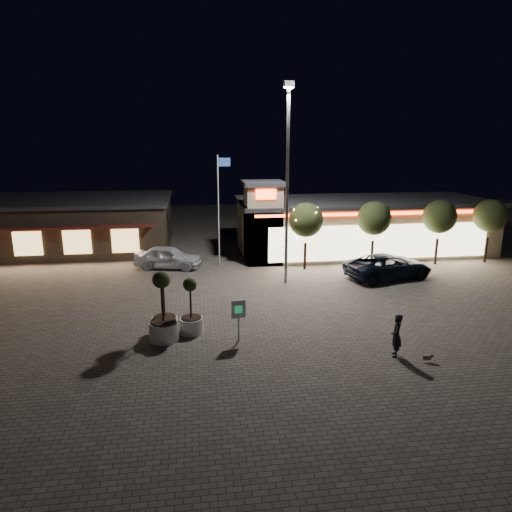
{
  "coord_description": "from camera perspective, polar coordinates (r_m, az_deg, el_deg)",
  "views": [
    {
      "loc": [
        -3.74,
        -19.79,
        9.09
      ],
      "look_at": [
        -0.22,
        6.0,
        2.39
      ],
      "focal_mm": 32.0,
      "sensor_mm": 36.0,
      "label": 1
    }
  ],
  "objects": [
    {
      "name": "ground",
      "position": [
        22.09,
        2.71,
        -9.87
      ],
      "size": [
        90.0,
        90.0,
        0.0
      ],
      "primitive_type": "plane",
      "color": "#62584F",
      "rests_on": "ground"
    },
    {
      "name": "retail_building",
      "position": [
        38.6,
        12.46,
        3.84
      ],
      "size": [
        20.4,
        8.4,
        6.1
      ],
      "color": "tan",
      "rests_on": "ground"
    },
    {
      "name": "restaurant_building",
      "position": [
        41.64,
        -21.97,
        3.81
      ],
      "size": [
        16.4,
        11.0,
        4.3
      ],
      "color": "#382D23",
      "rests_on": "ground"
    },
    {
      "name": "floodlight_pole",
      "position": [
        28.45,
        3.95,
        10.23
      ],
      "size": [
        0.6,
        0.4,
        12.38
      ],
      "color": "gray",
      "rests_on": "ground"
    },
    {
      "name": "flagpole",
      "position": [
        33.12,
        -4.56,
        6.86
      ],
      "size": [
        0.95,
        0.1,
        8.0
      ],
      "color": "white",
      "rests_on": "ground"
    },
    {
      "name": "string_tree_a",
      "position": [
        32.22,
        6.26,
        4.48
      ],
      "size": [
        2.42,
        2.42,
        4.79
      ],
      "color": "#332319",
      "rests_on": "ground"
    },
    {
      "name": "string_tree_b",
      "position": [
        33.77,
        14.55,
        4.56
      ],
      "size": [
        2.42,
        2.42,
        4.79
      ],
      "color": "#332319",
      "rests_on": "ground"
    },
    {
      "name": "string_tree_c",
      "position": [
        35.96,
        21.97,
        4.55
      ],
      "size": [
        2.42,
        2.42,
        4.79
      ],
      "color": "#332319",
      "rests_on": "ground"
    },
    {
      "name": "string_tree_d",
      "position": [
        38.09,
        27.23,
        4.5
      ],
      "size": [
        2.42,
        2.42,
        4.79
      ],
      "color": "#332319",
      "rests_on": "ground"
    },
    {
      "name": "pickup_truck",
      "position": [
        31.78,
        16.23,
        -1.22
      ],
      "size": [
        6.39,
        3.98,
        1.65
      ],
      "primitive_type": "imported",
      "rotation": [
        0.0,
        0.0,
        1.79
      ],
      "color": "black",
      "rests_on": "ground"
    },
    {
      "name": "white_sedan",
      "position": [
        33.51,
        -10.91,
        -0.12
      ],
      "size": [
        5.1,
        3.04,
        1.63
      ],
      "primitive_type": "imported",
      "rotation": [
        0.0,
        0.0,
        1.32
      ],
      "color": "silver",
      "rests_on": "ground"
    },
    {
      "name": "pedestrian",
      "position": [
        20.63,
        17.14,
        -9.5
      ],
      "size": [
        0.64,
        0.8,
        1.89
      ],
      "primitive_type": "imported",
      "rotation": [
        0.0,
        0.0,
        -1.89
      ],
      "color": "black",
      "rests_on": "ground"
    },
    {
      "name": "dog",
      "position": [
        20.85,
        20.76,
        -11.69
      ],
      "size": [
        0.45,
        0.19,
        0.24
      ],
      "color": "#59514C",
      "rests_on": "ground"
    },
    {
      "name": "planter_left",
      "position": [
        22.29,
        -11.37,
        -7.29
      ],
      "size": [
        1.25,
        1.25,
        3.06
      ],
      "color": "silver",
      "rests_on": "ground"
    },
    {
      "name": "planter_mid",
      "position": [
        21.63,
        -11.52,
        -7.75
      ],
      "size": [
        1.36,
        1.36,
        3.33
      ],
      "color": "silver",
      "rests_on": "ground"
    },
    {
      "name": "planter_right",
      "position": [
        22.26,
        -8.11,
        -7.43
      ],
      "size": [
        1.12,
        1.12,
        2.77
      ],
      "color": "silver",
      "rests_on": "ground"
    },
    {
      "name": "valet_sign",
      "position": [
        20.96,
        -2.21,
        -7.1
      ],
      "size": [
        0.66,
        0.14,
        2.0
      ],
      "color": "gray",
      "rests_on": "ground"
    }
  ]
}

